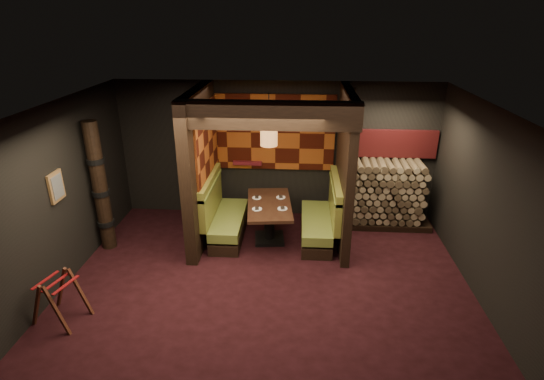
{
  "coord_description": "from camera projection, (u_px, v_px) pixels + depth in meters",
  "views": [
    {
      "loc": [
        0.46,
        -5.63,
        4.08
      ],
      "look_at": [
        0.0,
        1.3,
        1.15
      ],
      "focal_mm": 28.0,
      "sensor_mm": 36.0,
      "label": 1
    }
  ],
  "objects": [
    {
      "name": "lacquer_shelf",
      "position": [
        248.0,
        163.0,
        8.81
      ],
      "size": [
        0.6,
        0.12,
        0.07
      ],
      "primitive_type": "cube",
      "color": "maroon",
      "rests_on": "wall_back"
    },
    {
      "name": "mosaic_header",
      "position": [
        390.0,
        144.0,
        8.48
      ],
      "size": [
        1.83,
        0.1,
        0.56
      ],
      "primitive_type": "cube",
      "color": "maroon",
      "rests_on": "wall_back"
    },
    {
      "name": "booth_bench_right",
      "position": [
        322.0,
        220.0,
        8.1
      ],
      "size": [
        0.68,
        1.6,
        1.14
      ],
      "color": "black",
      "rests_on": "floor"
    },
    {
      "name": "framed_picture",
      "position": [
        56.0,
        187.0,
        6.45
      ],
      "size": [
        0.05,
        0.36,
        0.46
      ],
      "color": "olive",
      "rests_on": "wall_left"
    },
    {
      "name": "tapa_back_panel",
      "position": [
        275.0,
        133.0,
        8.58
      ],
      "size": [
        2.4,
        0.06,
        1.55
      ],
      "primitive_type": "cube",
      "color": "#954315",
      "rests_on": "wall_back"
    },
    {
      "name": "booth_bench_left",
      "position": [
        224.0,
        217.0,
        8.21
      ],
      "size": [
        0.68,
        1.6,
        1.14
      ],
      "color": "black",
      "rests_on": "floor"
    },
    {
      "name": "wall_left",
      "position": [
        52.0,
        201.0,
        6.44
      ],
      "size": [
        0.02,
        5.5,
        2.85
      ],
      "primitive_type": "cube",
      "color": "black",
      "rests_on": "ground"
    },
    {
      "name": "luggage_rack",
      "position": [
        59.0,
        297.0,
        5.95
      ],
      "size": [
        0.8,
        0.65,
        0.76
      ],
      "color": "#482114",
      "rests_on": "floor"
    },
    {
      "name": "tapa_side_panel",
      "position": [
        208.0,
        142.0,
        7.83
      ],
      "size": [
        0.04,
        1.85,
        1.45
      ],
      "primitive_type": "cube",
      "color": "#954315",
      "rests_on": "partition_left"
    },
    {
      "name": "pendant_lamp",
      "position": [
        269.0,
        133.0,
        7.33
      ],
      "size": [
        0.3,
        0.3,
        0.93
      ],
      "color": "#AA6D38",
      "rests_on": "ceiling"
    },
    {
      "name": "wall_back",
      "position": [
        277.0,
        151.0,
        8.78
      ],
      "size": [
        6.5,
        0.02,
        2.85
      ],
      "primitive_type": "cube",
      "color": "black",
      "rests_on": "ground"
    },
    {
      "name": "partition_left",
      "position": [
        201.0,
        167.0,
        7.84
      ],
      "size": [
        0.2,
        2.2,
        2.85
      ],
      "primitive_type": "cube",
      "color": "black",
      "rests_on": "floor"
    },
    {
      "name": "floor",
      "position": [
        267.0,
        288.0,
        6.79
      ],
      "size": [
        6.5,
        5.5,
        0.02
      ],
      "primitive_type": "cube",
      "color": "black",
      "rests_on": "ground"
    },
    {
      "name": "ceiling",
      "position": [
        266.0,
        110.0,
        5.68
      ],
      "size": [
        6.5,
        5.5,
        0.02
      ],
      "primitive_type": "cube",
      "color": "black",
      "rests_on": "ground"
    },
    {
      "name": "wall_right",
      "position": [
        494.0,
        213.0,
        6.04
      ],
      "size": [
        0.02,
        5.5,
        2.85
      ],
      "primitive_type": "cube",
      "color": "black",
      "rests_on": "ground"
    },
    {
      "name": "partition_right",
      "position": [
        345.0,
        169.0,
        7.72
      ],
      "size": [
        0.15,
        2.1,
        2.85
      ],
      "primitive_type": "cube",
      "color": "black",
      "rests_on": "floor"
    },
    {
      "name": "firewood_stack",
      "position": [
        388.0,
        194.0,
        8.55
      ],
      "size": [
        1.73,
        0.7,
        1.36
      ],
      "color": "black",
      "rests_on": "floor"
    },
    {
      "name": "totem_column",
      "position": [
        100.0,
        188.0,
        7.53
      ],
      "size": [
        0.31,
        0.31,
        2.4
      ],
      "color": "black",
      "rests_on": "floor"
    },
    {
      "name": "dining_table",
      "position": [
        269.0,
        215.0,
        8.0
      ],
      "size": [
        0.95,
        1.55,
        0.78
      ],
      "color": "black",
      "rests_on": "floor"
    },
    {
      "name": "wall_front",
      "position": [
        241.0,
        341.0,
        3.7
      ],
      "size": [
        6.5,
        0.02,
        2.85
      ],
      "primitive_type": "cube",
      "color": "black",
      "rests_on": "ground"
    },
    {
      "name": "place_settings",
      "position": [
        269.0,
        203.0,
        7.9
      ],
      "size": [
        0.69,
        0.73,
        0.03
      ],
      "color": "white",
      "rests_on": "dining_table"
    },
    {
      "name": "header_beam",
      "position": [
        268.0,
        115.0,
        6.41
      ],
      "size": [
        2.85,
        0.18,
        0.44
      ],
      "primitive_type": "cube",
      "color": "black",
      "rests_on": "partition_left"
    },
    {
      "name": "bay_front_post",
      "position": [
        348.0,
        165.0,
        7.96
      ],
      "size": [
        0.08,
        0.08,
        2.85
      ],
      "primitive_type": "cube",
      "color": "black",
      "rests_on": "floor"
    }
  ]
}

